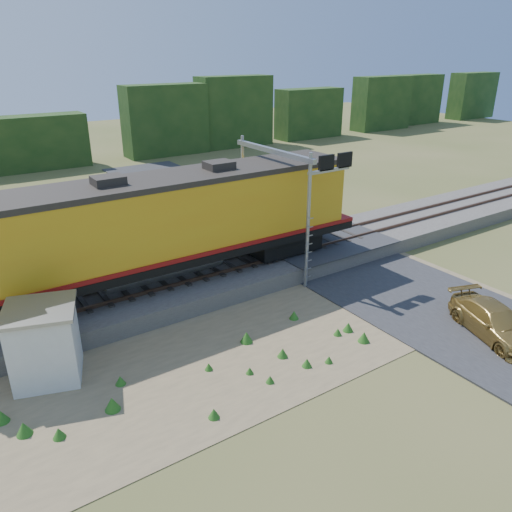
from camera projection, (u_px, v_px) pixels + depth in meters
ground at (287, 337)px, 20.03m from camera, size 140.00×140.00×0.00m
ballast at (213, 276)px, 24.47m from camera, size 70.00×5.00×0.80m
rails at (213, 267)px, 24.29m from camera, size 70.00×1.54×0.16m
dirt_shoulder at (239, 347)px, 19.37m from camera, size 26.00×8.00×0.03m
road at (393, 286)px, 24.17m from camera, size 7.00×66.00×0.86m
tree_line_north at (49, 135)px, 47.96m from camera, size 130.00×3.00×6.50m
weed_clumps at (210, 365)px, 18.30m from camera, size 15.00×6.20×0.56m
locomotive at (154, 226)px, 21.77m from camera, size 20.51×3.13×5.29m
shed at (45, 343)px, 17.09m from camera, size 2.93×2.93×2.75m
signal_gantry at (286, 178)px, 24.23m from camera, size 2.59×6.20×6.54m
car at (495, 322)px, 19.90m from camera, size 3.13×4.74×1.28m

